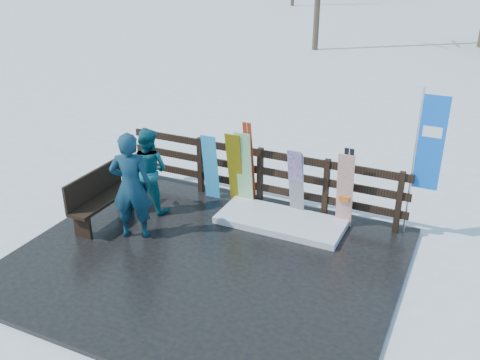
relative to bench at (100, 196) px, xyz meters
The scene contains 16 objects.
ground 2.41m from the bench, ahead, with size 700.00×700.00×0.00m, color white.
deck 2.40m from the bench, ahead, with size 6.00×5.00×0.08m, color black.
fence 2.99m from the bench, 39.09° to the left, with size 5.60×0.10×1.15m.
snow_patch 3.29m from the bench, 23.19° to the left, with size 2.27×1.00×0.12m, color white.
bench is the anchor object (origin of this frame).
snowboard_0 2.16m from the bench, 50.59° to the left, with size 0.31×0.03×1.35m, color #31AEF1.
snowboard_1 2.68m from the bench, 38.58° to the left, with size 0.31×0.03×1.53m, color white.
snowboard_2 2.53m from the bench, 41.26° to the left, with size 0.30×0.03×1.49m, color #DBBD04.
snowboard_3 3.53m from the bench, 28.09° to the left, with size 0.27×0.03×1.40m, color white.
snowboard_4 3.55m from the bench, 27.94° to the left, with size 0.26×0.03×1.32m, color black.
snowboard_5 4.35m from the bench, 22.48° to the left, with size 0.29×0.03×1.42m, color white.
ski_pair_a 2.79m from the bench, 38.69° to the left, with size 0.16×0.31×1.72m.
ski_pair_b 4.41m from the bench, 23.17° to the left, with size 0.17×0.29×1.53m.
rental_flag 5.68m from the bench, 20.30° to the left, with size 0.45×0.04×2.60m.
person_front 0.96m from the bench, 11.36° to the right, with size 0.69×0.45×1.89m, color #154A5A.
person_back 0.98m from the bench, 54.41° to the left, with size 0.79×0.61×1.62m, color #145D6B.
Camera 1 is at (3.62, -6.38, 4.82)m, focal length 40.00 mm.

